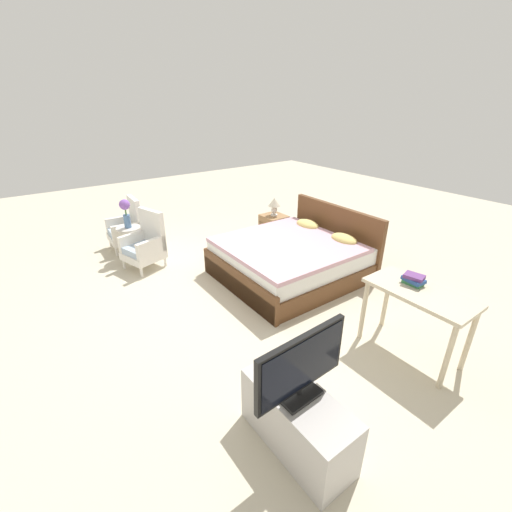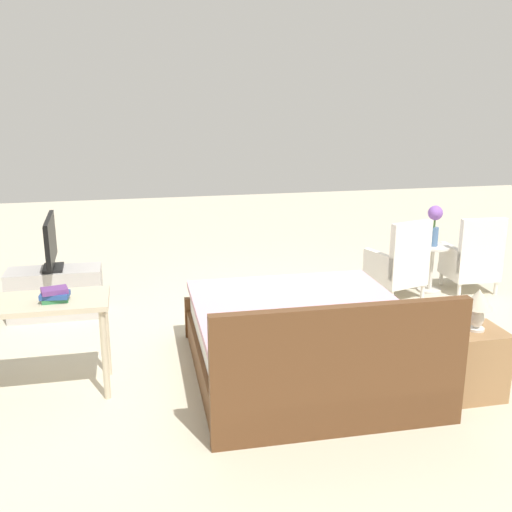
{
  "view_description": "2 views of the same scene",
  "coord_description": "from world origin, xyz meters",
  "px_view_note": "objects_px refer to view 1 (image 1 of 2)",
  "views": [
    {
      "loc": [
        3.55,
        -2.32,
        2.53
      ],
      "look_at": [
        0.29,
        0.04,
        0.66
      ],
      "focal_mm": 24.0,
      "sensor_mm": 36.0,
      "label": 1
    },
    {
      "loc": [
        1.41,
        5.31,
        2.33
      ],
      "look_at": [
        0.27,
        -0.02,
        0.81
      ],
      "focal_mm": 42.0,
      "sensor_mm": 36.0,
      "label": 2
    }
  ],
  "objects_px": {
    "flower_vase": "(125,210)",
    "vanity_desk": "(419,301)",
    "bed": "(293,258)",
    "armchair_by_window_left": "(127,229)",
    "side_table": "(130,239)",
    "nightstand": "(274,229)",
    "tv_stand": "(297,420)",
    "table_lamp": "(274,204)",
    "book_stack": "(414,279)",
    "armchair_by_window_right": "(145,245)",
    "tv_flatscreen": "(301,366)"
  },
  "relations": [
    {
      "from": "table_lamp",
      "to": "vanity_desk",
      "type": "relative_size",
      "value": 0.32
    },
    {
      "from": "nightstand",
      "to": "flower_vase",
      "type": "bearing_deg",
      "value": -110.84
    },
    {
      "from": "tv_flatscreen",
      "to": "book_stack",
      "type": "bearing_deg",
      "value": 97.29
    },
    {
      "from": "armchair_by_window_left",
      "to": "side_table",
      "type": "relative_size",
      "value": 1.64
    },
    {
      "from": "book_stack",
      "to": "table_lamp",
      "type": "bearing_deg",
      "value": 167.67
    },
    {
      "from": "flower_vase",
      "to": "nightstand",
      "type": "relative_size",
      "value": 0.87
    },
    {
      "from": "nightstand",
      "to": "side_table",
      "type": "bearing_deg",
      "value": -110.84
    },
    {
      "from": "table_lamp",
      "to": "tv_stand",
      "type": "bearing_deg",
      "value": -36.18
    },
    {
      "from": "table_lamp",
      "to": "book_stack",
      "type": "xyz_separation_m",
      "value": [
        3.14,
        -0.69,
        0.07
      ]
    },
    {
      "from": "book_stack",
      "to": "bed",
      "type": "bearing_deg",
      "value": 176.89
    },
    {
      "from": "bed",
      "to": "table_lamp",
      "type": "height_order",
      "value": "bed"
    },
    {
      "from": "tv_stand",
      "to": "flower_vase",
      "type": "bearing_deg",
      "value": 178.97
    },
    {
      "from": "side_table",
      "to": "nightstand",
      "type": "distance_m",
      "value": 2.55
    },
    {
      "from": "armchair_by_window_right",
      "to": "tv_stand",
      "type": "relative_size",
      "value": 0.96
    },
    {
      "from": "armchair_by_window_right",
      "to": "nightstand",
      "type": "bearing_deg",
      "value": 78.94
    },
    {
      "from": "side_table",
      "to": "vanity_desk",
      "type": "bearing_deg",
      "value": 21.43
    },
    {
      "from": "armchair_by_window_left",
      "to": "flower_vase",
      "type": "distance_m",
      "value": 0.68
    },
    {
      "from": "side_table",
      "to": "vanity_desk",
      "type": "height_order",
      "value": "vanity_desk"
    },
    {
      "from": "flower_vase",
      "to": "nightstand",
      "type": "height_order",
      "value": "flower_vase"
    },
    {
      "from": "armchair_by_window_left",
      "to": "armchair_by_window_right",
      "type": "height_order",
      "value": "same"
    },
    {
      "from": "flower_vase",
      "to": "tv_stand",
      "type": "height_order",
      "value": "flower_vase"
    },
    {
      "from": "nightstand",
      "to": "bed",
      "type": "bearing_deg",
      "value": -25.96
    },
    {
      "from": "vanity_desk",
      "to": "book_stack",
      "type": "xyz_separation_m",
      "value": [
        -0.13,
        0.06,
        0.17
      ]
    },
    {
      "from": "nightstand",
      "to": "tv_flatscreen",
      "type": "distance_m",
      "value": 4.2
    },
    {
      "from": "armchair_by_window_right",
      "to": "tv_flatscreen",
      "type": "xyz_separation_m",
      "value": [
        3.81,
        -0.18,
        0.43
      ]
    },
    {
      "from": "armchair_by_window_right",
      "to": "book_stack",
      "type": "bearing_deg",
      "value": 24.01
    },
    {
      "from": "book_stack",
      "to": "armchair_by_window_left",
      "type": "bearing_deg",
      "value": -160.57
    },
    {
      "from": "tv_flatscreen",
      "to": "vanity_desk",
      "type": "height_order",
      "value": "tv_flatscreen"
    },
    {
      "from": "bed",
      "to": "book_stack",
      "type": "relative_size",
      "value": 9.12
    },
    {
      "from": "bed",
      "to": "book_stack",
      "type": "bearing_deg",
      "value": -3.11
    },
    {
      "from": "armchair_by_window_right",
      "to": "flower_vase",
      "type": "bearing_deg",
      "value": -167.7
    },
    {
      "from": "flower_vase",
      "to": "tv_flatscreen",
      "type": "height_order",
      "value": "tv_flatscreen"
    },
    {
      "from": "side_table",
      "to": "book_stack",
      "type": "bearing_deg",
      "value": 22.76
    },
    {
      "from": "flower_vase",
      "to": "vanity_desk",
      "type": "relative_size",
      "value": 0.46
    },
    {
      "from": "flower_vase",
      "to": "vanity_desk",
      "type": "xyz_separation_m",
      "value": [
        4.18,
        1.64,
        -0.2
      ]
    },
    {
      "from": "nightstand",
      "to": "table_lamp",
      "type": "distance_m",
      "value": 0.49
    },
    {
      "from": "flower_vase",
      "to": "book_stack",
      "type": "height_order",
      "value": "flower_vase"
    },
    {
      "from": "bed",
      "to": "armchair_by_window_right",
      "type": "relative_size",
      "value": 2.2
    },
    {
      "from": "bed",
      "to": "armchair_by_window_right",
      "type": "xyz_separation_m",
      "value": [
        -1.64,
        -1.7,
        0.08
      ]
    },
    {
      "from": "bed",
      "to": "armchair_by_window_left",
      "type": "relative_size",
      "value": 2.2
    },
    {
      "from": "tv_flatscreen",
      "to": "vanity_desk",
      "type": "bearing_deg",
      "value": 93.34
    },
    {
      "from": "side_table",
      "to": "tv_stand",
      "type": "distance_m",
      "value": 4.27
    },
    {
      "from": "armchair_by_window_left",
      "to": "nightstand",
      "type": "bearing_deg",
      "value": 58.78
    },
    {
      "from": "bed",
      "to": "flower_vase",
      "type": "distance_m",
      "value": 2.82
    },
    {
      "from": "armchair_by_window_left",
      "to": "side_table",
      "type": "distance_m",
      "value": 0.49
    },
    {
      "from": "nightstand",
      "to": "tv_flatscreen",
      "type": "relative_size",
      "value": 0.67
    },
    {
      "from": "bed",
      "to": "nightstand",
      "type": "relative_size",
      "value": 3.68
    },
    {
      "from": "bed",
      "to": "tv_flatscreen",
      "type": "xyz_separation_m",
      "value": [
        2.18,
        -1.88,
        0.51
      ]
    },
    {
      "from": "table_lamp",
      "to": "tv_flatscreen",
      "type": "bearing_deg",
      "value": -36.16
    },
    {
      "from": "side_table",
      "to": "tv_flatscreen",
      "type": "relative_size",
      "value": 0.69
    }
  ]
}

